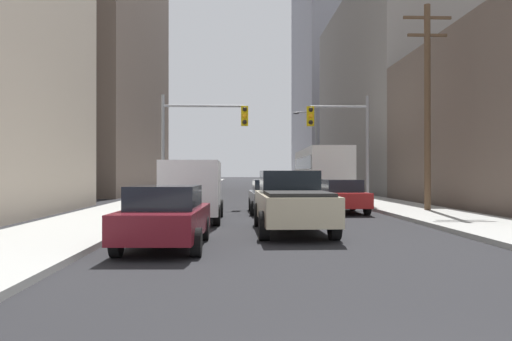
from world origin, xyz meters
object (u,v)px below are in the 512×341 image
object	(u,v)px
city_bus	(320,171)
sedan_red	(341,196)
sedan_grey	(271,196)
cargo_van_white	(193,187)
sedan_maroon	(165,216)
traffic_signal_near_left	(201,131)
traffic_signal_near_right	(341,132)
pickup_truck_beige	(292,202)

from	to	relation	value
city_bus	sedan_red	world-z (taller)	city_bus
sedan_grey	sedan_red	size ratio (longest dim) A/B	1.00
cargo_van_white	sedan_maroon	xyz separation A→B (m)	(-0.09, -6.75, -0.52)
cargo_van_white	traffic_signal_near_left	bearing A→B (deg)	92.12
city_bus	traffic_signal_near_right	bearing A→B (deg)	-90.44
city_bus	cargo_van_white	bearing A→B (deg)	-116.71
pickup_truck_beige	traffic_signal_near_right	xyz separation A→B (m)	(3.95, 11.25, 3.09)
city_bus	traffic_signal_near_right	world-z (taller)	traffic_signal_near_right
sedan_maroon	city_bus	bearing A→B (deg)	70.79
pickup_truck_beige	sedan_grey	bearing A→B (deg)	91.21
cargo_van_white	sedan_red	world-z (taller)	cargo_van_white
city_bus	sedan_grey	bearing A→B (deg)	-110.54
traffic_signal_near_left	traffic_signal_near_right	size ratio (longest dim) A/B	1.00
city_bus	cargo_van_white	xyz separation A→B (m)	(-7.35, -14.61, -0.64)
city_bus	pickup_truck_beige	size ratio (longest dim) A/B	2.13
pickup_truck_beige	cargo_van_white	world-z (taller)	cargo_van_white
city_bus	sedan_grey	distance (m)	11.89
sedan_grey	traffic_signal_near_right	size ratio (longest dim) A/B	0.71
pickup_truck_beige	city_bus	bearing A→B (deg)	77.63
city_bus	traffic_signal_near_right	size ratio (longest dim) A/B	1.93
cargo_van_white	sedan_grey	world-z (taller)	cargo_van_white
traffic_signal_near_right	city_bus	bearing A→B (deg)	89.56
sedan_maroon	sedan_grey	world-z (taller)	same
traffic_signal_near_right	sedan_grey	bearing A→B (deg)	-135.02
sedan_red	traffic_signal_near_left	size ratio (longest dim) A/B	0.71
cargo_van_white	traffic_signal_near_right	distance (m)	10.90
sedan_maroon	sedan_grey	xyz separation A→B (m)	(3.29, 10.27, 0.00)
traffic_signal_near_right	sedan_maroon	bearing A→B (deg)	-117.21
sedan_maroon	traffic_signal_near_left	xyz separation A→B (m)	(-0.19, 14.37, 3.31)
cargo_van_white	sedan_red	distance (m)	7.37
traffic_signal_near_right	cargo_van_white	bearing A→B (deg)	-133.75
pickup_truck_beige	sedan_maroon	world-z (taller)	pickup_truck_beige
sedan_grey	traffic_signal_near_right	distance (m)	6.64
pickup_truck_beige	sedan_red	size ratio (longest dim) A/B	1.28
sedan_grey	traffic_signal_near_right	bearing A→B (deg)	44.98
city_bus	pickup_truck_beige	world-z (taller)	city_bus
sedan_grey	sedan_red	bearing A→B (deg)	1.15
sedan_maroon	traffic_signal_near_left	distance (m)	14.75
pickup_truck_beige	traffic_signal_near_right	world-z (taller)	traffic_signal_near_right
sedan_maroon	sedan_grey	distance (m)	10.79
sedan_red	city_bus	bearing A→B (deg)	85.15
traffic_signal_near_left	sedan_red	bearing A→B (deg)	-31.05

